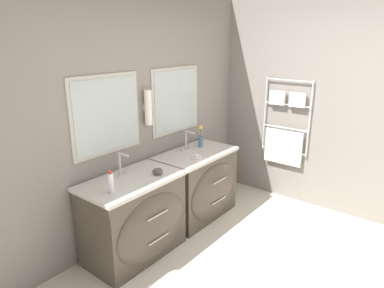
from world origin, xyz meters
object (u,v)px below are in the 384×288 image
at_px(vanity_right, 198,184).
at_px(amenity_bowl, 158,171).
at_px(toiletry_bottle, 111,183).
at_px(vanity_left, 136,217).
at_px(flower_vase, 201,138).

xyz_separation_m(vanity_right, amenity_bowl, (-0.77, -0.08, 0.43)).
distance_m(vanity_right, toiletry_bottle, 1.41).
relative_size(vanity_right, amenity_bowl, 9.49).
distance_m(vanity_left, amenity_bowl, 0.50).
distance_m(vanity_left, flower_vase, 1.31).
bearing_deg(amenity_bowl, vanity_right, 5.80).
distance_m(vanity_right, flower_vase, 0.55).
relative_size(toiletry_bottle, amenity_bowl, 1.97).
bearing_deg(vanity_left, toiletry_bottle, -169.45).
xyz_separation_m(vanity_left, toiletry_bottle, (-0.31, -0.06, 0.49)).
bearing_deg(toiletry_bottle, amenity_bowl, -2.06).
distance_m(vanity_left, toiletry_bottle, 0.58).
bearing_deg(amenity_bowl, vanity_left, 162.32).
bearing_deg(flower_vase, vanity_right, -148.99).
height_order(vanity_right, flower_vase, flower_vase).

